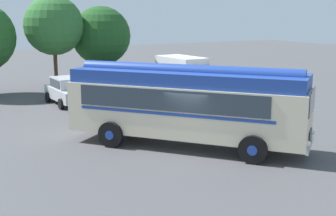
% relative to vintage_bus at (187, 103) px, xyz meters
% --- Properties ---
extents(ground_plane, '(120.00, 120.00, 0.00)m').
position_rel_vintage_bus_xyz_m(ground_plane, '(-0.10, -0.59, -1.89)').
color(ground_plane, '#474749').
extents(vintage_bus, '(8.04, 9.51, 3.49)m').
position_rel_vintage_bus_xyz_m(vintage_bus, '(0.00, 0.00, 0.00)').
color(vintage_bus, beige).
rests_on(vintage_bus, ground).
extents(car_near_left, '(1.97, 4.20, 1.66)m').
position_rel_vintage_bus_xyz_m(car_near_left, '(-1.13, 11.70, -1.05)').
color(car_near_left, '#B7BABF').
rests_on(car_near_left, ground).
extents(car_mid_left, '(2.38, 4.39, 1.66)m').
position_rel_vintage_bus_xyz_m(car_mid_left, '(1.66, 11.43, -1.05)').
color(car_mid_left, '#B7BABF').
rests_on(car_mid_left, ground).
extents(car_mid_right, '(2.21, 4.32, 1.66)m').
position_rel_vintage_bus_xyz_m(car_mid_right, '(4.35, 11.52, -1.05)').
color(car_mid_right, navy).
rests_on(car_mid_right, ground).
extents(box_van, '(2.46, 5.82, 2.50)m').
position_rel_vintage_bus_xyz_m(box_van, '(7.64, 11.54, -0.53)').
color(box_van, silver).
rests_on(box_van, ground).
extents(tree_centre, '(4.20, 4.20, 6.81)m').
position_rel_vintage_bus_xyz_m(tree_centre, '(-0.17, 16.88, 2.75)').
color(tree_centre, '#4C3823').
rests_on(tree_centre, ground).
extents(tree_right_of_centre, '(4.43, 4.43, 6.12)m').
position_rel_vintage_bus_xyz_m(tree_right_of_centre, '(3.58, 17.15, 2.09)').
color(tree_right_of_centre, '#4C3823').
rests_on(tree_right_of_centre, ground).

